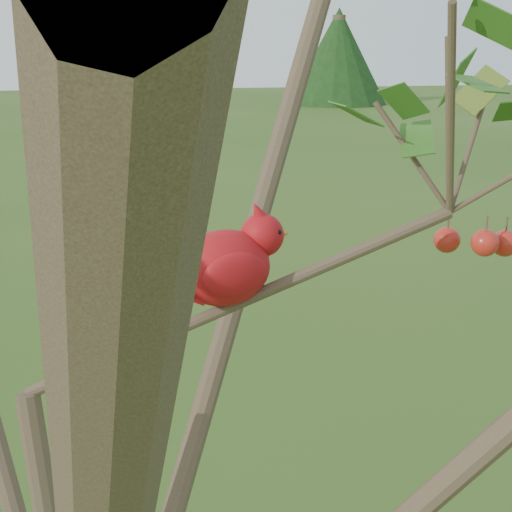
{
  "coord_description": "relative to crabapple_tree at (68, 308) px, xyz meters",
  "views": [
    {
      "loc": [
        0.1,
        -0.86,
        2.43
      ],
      "look_at": [
        0.28,
        0.09,
        2.14
      ],
      "focal_mm": 50.0,
      "sensor_mm": 36.0,
      "label": 1
    }
  ],
  "objects": [
    {
      "name": "crabapple_tree",
      "position": [
        0.0,
        0.0,
        0.0
      ],
      "size": [
        2.35,
        2.05,
        2.95
      ],
      "color": "#3B2B1F",
      "rests_on": "ground"
    },
    {
      "name": "distant_trees",
      "position": [
        0.22,
        24.52,
        -0.48
      ],
      "size": [
        41.84,
        10.76,
        3.82
      ],
      "color": "#3B2B1F",
      "rests_on": "ground"
    },
    {
      "name": "cardinal",
      "position": [
        0.21,
        0.1,
        0.01
      ],
      "size": [
        0.22,
        0.14,
        0.16
      ],
      "rotation": [
        0.0,
        0.0,
        0.32
      ],
      "color": "#AE0E1B",
      "rests_on": "ground"
    }
  ]
}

